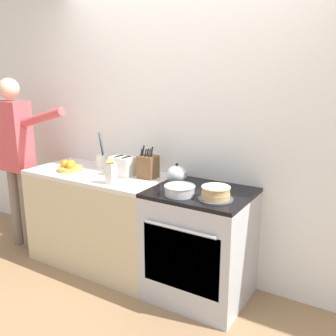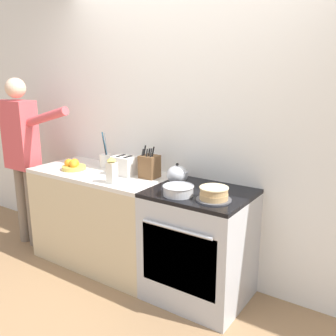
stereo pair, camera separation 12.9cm
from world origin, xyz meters
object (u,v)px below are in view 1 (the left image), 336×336
Objects in this scene: stove_range at (200,244)px; layer_cake at (216,193)px; mixing_bowl at (180,190)px; tea_kettle at (177,175)px; toaster at (122,166)px; person_baker at (16,149)px; knife_block at (148,167)px; milk_carton at (111,171)px; utensil_crock at (102,160)px; fruit_bowl at (69,167)px.

stove_range is 3.53× the size of layer_cake.
layer_cake is 0.27m from mixing_bowl.
tea_kettle is 0.53m from toaster.
stove_range is 0.52× the size of person_baker.
knife_block reaches higher than layer_cake.
person_baker is (-1.87, 0.02, 0.10)m from mixing_bowl.
tea_kettle is at bearing 162.71° from stove_range.
milk_carton is 1.25m from person_baker.
tea_kettle is 0.77× the size of knife_block.
tea_kettle is 0.53m from milk_carton.
milk_carton is at bearing -174.67° from layer_cake.
utensil_crock is (-0.85, 0.07, 0.00)m from tea_kettle.
mixing_bowl is at bearing -17.02° from toaster.
layer_cake is at bearing -9.83° from toaster.
knife_block is at bearing -5.30° from utensil_crock.
milk_carton is (0.08, -0.25, 0.02)m from toaster.
toaster is at bearing 176.65° from stove_range.
toaster is at bearing -176.34° from tea_kettle.
utensil_crock is (-1.02, 0.31, 0.03)m from mixing_bowl.
knife_block reaches higher than mixing_bowl.
layer_cake is 0.76m from knife_block.
tea_kettle is 0.12× the size of person_baker.
milk_carton is at bearing -16.64° from person_baker.
milk_carton is (0.41, -0.35, 0.03)m from utensil_crock.
mixing_bowl is (-0.09, -0.17, 0.48)m from stove_range.
fruit_bowl is 0.60m from milk_carton.
knife_block is 1.28× the size of milk_carton.
milk_carton is at bearing -40.88° from utensil_crock.
mixing_bowl is at bearing -118.32° from stove_range.
tea_kettle is at bearing 155.14° from layer_cake.
tea_kettle is at bearing -4.57° from utensil_crock.
fruit_bowl is (-1.29, -0.09, 0.48)m from stove_range.
milk_carton reaches higher than layer_cake.
knife_block is (-0.46, 0.26, 0.06)m from mixing_bowl.
tea_kettle is at bearing -6.47° from person_baker.
mixing_bowl is 1.87m from person_baker.
layer_cake is 1.19× the size of tea_kettle.
utensil_crock is 1.57× the size of fruit_bowl.
toaster is 1.01× the size of milk_carton.
stove_range is 4.12× the size of milk_carton.
utensil_crock is 0.34m from toaster.
utensil_crock is at bearing 52.15° from fruit_bowl.
toaster is (-0.53, -0.03, 0.01)m from tea_kettle.
layer_cake is 1.16× the size of toaster.
fruit_bowl is at bearing -127.85° from utensil_crock.
stove_range is 1.23m from utensil_crock.
milk_carton is (0.59, -0.12, 0.06)m from fruit_bowl.
toaster reaches higher than fruit_bowl.
layer_cake is at bearing -11.80° from utensil_crock.
stove_range is 4.08× the size of toaster.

